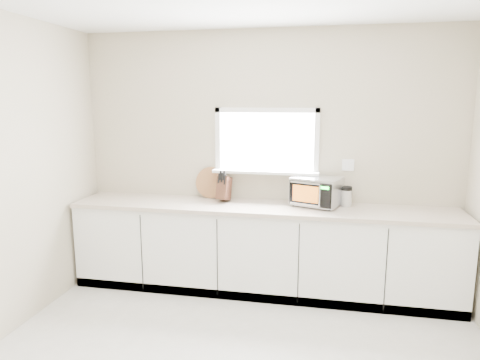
# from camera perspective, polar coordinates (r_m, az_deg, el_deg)

# --- Properties ---
(back_wall) EXTENTS (4.00, 0.17, 2.70)m
(back_wall) POSITION_cam_1_polar(r_m,az_deg,el_deg) (4.58, 3.55, 2.88)
(back_wall) COLOR beige
(back_wall) RESTS_ON ground
(cabinets) EXTENTS (3.92, 0.60, 0.88)m
(cabinets) POSITION_cam_1_polar(r_m,az_deg,el_deg) (4.51, 2.90, -9.33)
(cabinets) COLOR white
(cabinets) RESTS_ON ground
(countertop) EXTENTS (3.92, 0.64, 0.04)m
(countertop) POSITION_cam_1_polar(r_m,az_deg,el_deg) (4.37, 2.93, -3.69)
(countertop) COLOR beige
(countertop) RESTS_ON cabinets
(microwave) EXTENTS (0.54, 0.49, 0.29)m
(microwave) POSITION_cam_1_polar(r_m,az_deg,el_deg) (4.40, 10.15, -1.43)
(microwave) COLOR black
(microwave) RESTS_ON countertop
(knife_block) EXTENTS (0.14, 0.25, 0.34)m
(knife_block) POSITION_cam_1_polar(r_m,az_deg,el_deg) (4.51, -2.15, -1.06)
(knife_block) COLOR #4C281B
(knife_block) RESTS_ON countertop
(cutting_board) EXTENTS (0.34, 0.08, 0.34)m
(cutting_board) POSITION_cam_1_polar(r_m,az_deg,el_deg) (4.68, -3.89, -0.34)
(cutting_board) COLOR #A0633E
(cutting_board) RESTS_ON countertop
(coffee_grinder) EXTENTS (0.12, 0.12, 0.20)m
(coffee_grinder) POSITION_cam_1_polar(r_m,az_deg,el_deg) (4.45, 13.96, -2.11)
(coffee_grinder) COLOR #B6B9BE
(coffee_grinder) RESTS_ON countertop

